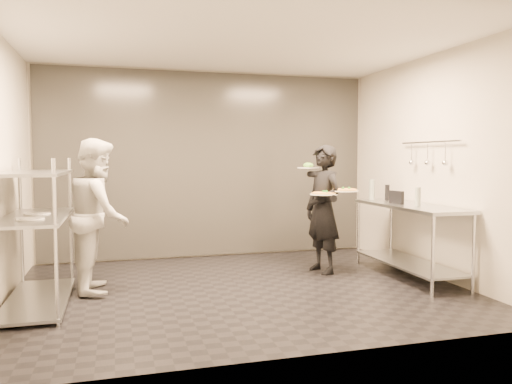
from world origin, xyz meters
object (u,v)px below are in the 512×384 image
object	(u,v)px
waiter	(323,209)
chef	(99,215)
prep_counter	(409,228)
bottle_clear	(418,197)
pass_rack	(36,230)
pos_monitor	(396,197)
bottle_green	(372,189)
pizza_plate_near	(324,194)
pizza_plate_far	(345,190)
bottle_dark	(387,192)
salad_plate	(308,166)

from	to	relation	value
waiter	chef	size ratio (longest dim) A/B	0.97
prep_counter	bottle_clear	size ratio (longest dim) A/B	7.98
pass_rack	pos_monitor	xyz separation A→B (m)	(4.21, 0.12, 0.23)
bottle_green	pizza_plate_near	bearing A→B (deg)	-154.51
pizza_plate_near	bottle_green	size ratio (longest dim) A/B	1.24
pizza_plate_far	pos_monitor	xyz separation A→B (m)	(0.62, -0.20, -0.09)
pass_rack	bottle_green	xyz separation A→B (m)	(4.23, 0.79, 0.29)
chef	pizza_plate_near	world-z (taller)	chef
waiter	chef	xyz separation A→B (m)	(-2.79, -0.13, 0.03)
prep_counter	pass_rack	bearing A→B (deg)	-179.97
bottle_clear	pizza_plate_near	bearing A→B (deg)	151.51
bottle_green	pizza_plate_far	bearing A→B (deg)	-143.82
prep_counter	pizza_plate_near	bearing A→B (deg)	160.82
bottle_clear	bottle_dark	bearing A→B (deg)	85.43
prep_counter	bottle_dark	xyz separation A→B (m)	(0.05, 0.63, 0.40)
waiter	pos_monitor	world-z (taller)	waiter
bottle_clear	pos_monitor	bearing A→B (deg)	109.04
prep_counter	pizza_plate_far	xyz separation A→B (m)	(-0.74, 0.32, 0.47)
bottle_dark	pizza_plate_near	bearing A→B (deg)	-165.24
waiter	pass_rack	bearing A→B (deg)	-94.62
waiter	chef	distance (m)	2.79
pos_monitor	bottle_dark	xyz separation A→B (m)	(0.17, 0.52, 0.02)
pass_rack	pos_monitor	world-z (taller)	pass_rack
bottle_clear	bottle_dark	distance (m)	0.82
pizza_plate_near	pizza_plate_far	distance (m)	0.28
bottle_clear	prep_counter	bearing A→B (deg)	85.65
prep_counter	bottle_green	bearing A→B (deg)	96.96
waiter	pizza_plate_far	size ratio (longest dim) A/B	4.76
chef	bottle_clear	world-z (taller)	chef
pizza_plate_near	pos_monitor	distance (m)	0.92
pass_rack	bottle_dark	xyz separation A→B (m)	(4.38, 0.63, 0.26)
prep_counter	salad_plate	bearing A→B (deg)	140.49
pizza_plate_near	pizza_plate_far	bearing A→B (deg)	-7.55
prep_counter	bottle_green	world-z (taller)	bottle_green
waiter	pizza_plate_near	distance (m)	0.29
prep_counter	bottle_dark	bearing A→B (deg)	85.36
chef	salad_plate	size ratio (longest dim) A/B	5.73
pizza_plate_far	bottle_green	size ratio (longest dim) A/B	1.23
pos_monitor	chef	bearing A→B (deg)	165.89
pizza_plate_near	salad_plate	world-z (taller)	salad_plate
waiter	salad_plate	xyz separation A→B (m)	(-0.09, 0.31, 0.55)
waiter	bottle_green	world-z (taller)	waiter
waiter	pos_monitor	xyz separation A→B (m)	(0.82, -0.42, 0.17)
waiter	bottle_dark	size ratio (longest dim) A/B	7.85
pos_monitor	bottle_clear	bearing A→B (deg)	-80.45
chef	bottle_green	world-z (taller)	chef
bottle_clear	pass_rack	bearing A→B (deg)	177.52
prep_counter	pizza_plate_near	world-z (taller)	pizza_plate_near
chef	bottle_dark	world-z (taller)	chef
pizza_plate_near	salad_plate	xyz separation A→B (m)	(-0.02, 0.50, 0.33)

